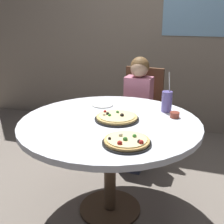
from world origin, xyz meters
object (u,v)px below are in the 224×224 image
(chair_wooden, at_px, (141,109))
(pizza_cheese, at_px, (127,141))
(sauce_bowl, at_px, (175,115))
(pizza_veggie, at_px, (117,118))
(plate_small, at_px, (102,105))
(diner_child, at_px, (136,119))
(soda_cup, at_px, (167,101))
(dining_table, at_px, (110,132))

(chair_wooden, distance_m, pizza_cheese, 1.36)
(pizza_cheese, distance_m, sauce_bowl, 0.59)
(pizza_veggie, height_order, sauce_bowl, pizza_veggie)
(plate_small, bearing_deg, chair_wooden, 74.61)
(chair_wooden, relative_size, sauce_bowl, 13.57)
(chair_wooden, xyz_separation_m, diner_child, (-0.01, -0.18, -0.05))
(pizza_cheese, height_order, plate_small, pizza_cheese)
(soda_cup, bearing_deg, chair_wooden, 117.86)
(chair_wooden, bearing_deg, dining_table, -90.35)
(dining_table, bearing_deg, sauce_bowl, 27.00)
(pizza_veggie, distance_m, pizza_cheese, 0.41)
(soda_cup, height_order, sauce_bowl, soda_cup)
(dining_table, bearing_deg, soda_cup, 43.82)
(pizza_veggie, bearing_deg, sauce_bowl, 25.18)
(soda_cup, relative_size, plate_small, 1.70)
(dining_table, xyz_separation_m, chair_wooden, (0.01, 0.99, -0.13))
(soda_cup, xyz_separation_m, plate_small, (-0.53, -0.01, -0.08))
(chair_wooden, height_order, pizza_veggie, chair_wooden)
(pizza_cheese, bearing_deg, chair_wooden, 99.19)
(plate_small, bearing_deg, dining_table, -61.60)
(dining_table, relative_size, soda_cup, 4.21)
(chair_wooden, distance_m, soda_cup, 0.80)
(dining_table, height_order, sauce_bowl, sauce_bowl)
(pizza_cheese, bearing_deg, diner_child, 101.17)
(pizza_veggie, height_order, soda_cup, soda_cup)
(diner_child, relative_size, sauce_bowl, 15.46)
(pizza_veggie, xyz_separation_m, soda_cup, (0.31, 0.30, 0.06))
(dining_table, relative_size, sauce_bowl, 18.45)
(pizza_veggie, xyz_separation_m, plate_small, (-0.22, 0.29, -0.01))
(dining_table, xyz_separation_m, pizza_cheese, (0.22, -0.33, 0.11))
(plate_small, bearing_deg, diner_child, 70.36)
(soda_cup, distance_m, plate_small, 0.53)
(dining_table, distance_m, soda_cup, 0.51)
(sauce_bowl, bearing_deg, plate_small, 169.93)
(pizza_cheese, bearing_deg, sauce_bowl, 69.28)
(soda_cup, distance_m, sauce_bowl, 0.15)
(pizza_veggie, bearing_deg, dining_table, -138.44)
(diner_child, xyz_separation_m, pizza_veggie, (0.05, -0.77, 0.28))
(diner_child, distance_m, sauce_bowl, 0.78)
(pizza_veggie, relative_size, sauce_bowl, 4.55)
(dining_table, relative_size, pizza_cheese, 4.43)
(diner_child, distance_m, pizza_veggie, 0.82)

